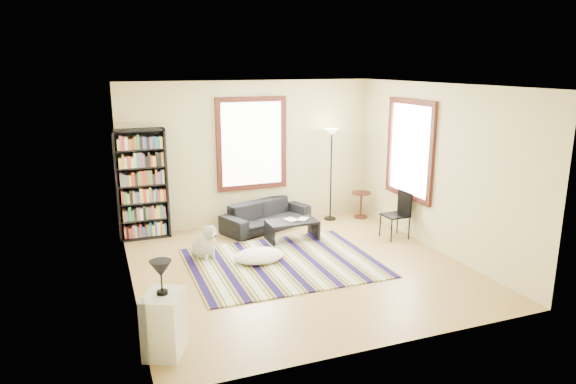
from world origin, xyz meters
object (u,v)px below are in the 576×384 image
object	(u,v)px
bookshelf	(142,185)
white_cabinet	(164,324)
coffee_table	(292,230)
side_table	(361,205)
sofa	(266,215)
dog	(203,241)
floor_lamp	(331,175)
folding_chair	(395,215)
floor_cushion	(259,256)

from	to	relation	value
bookshelf	white_cabinet	size ratio (longest dim) A/B	2.86
coffee_table	side_table	world-z (taller)	side_table
sofa	white_cabinet	bearing A→B (deg)	-143.92
bookshelf	dog	distance (m)	1.74
floor_lamp	folding_chair	distance (m)	1.66
side_table	floor_cushion	bearing A→B (deg)	-149.66
sofa	floor_lamp	xyz separation A→B (m)	(1.41, 0.10, 0.67)
bookshelf	floor_cushion	size ratio (longest dim) A/B	2.45
coffee_table	floor_lamp	world-z (taller)	floor_lamp
floor_lamp	white_cabinet	world-z (taller)	floor_lamp
floor_lamp	coffee_table	bearing A→B (deg)	-142.89
floor_lamp	side_table	distance (m)	0.93
bookshelf	folding_chair	world-z (taller)	bookshelf
white_cabinet	bookshelf	bearing A→B (deg)	112.06
floor_lamp	white_cabinet	distance (m)	5.51
sofa	bookshelf	distance (m)	2.38
bookshelf	sofa	bearing A→B (deg)	-6.84
floor_cushion	side_table	size ratio (longest dim) A/B	1.51
sofa	coffee_table	xyz separation A→B (m)	(0.22, -0.80, -0.08)
floor_cushion	white_cabinet	world-z (taller)	white_cabinet
floor_cushion	side_table	bearing A→B (deg)	30.34
coffee_table	folding_chair	xyz separation A→B (m)	(1.79, -0.57, 0.25)
side_table	dog	size ratio (longest dim) A/B	0.92
coffee_table	dog	bearing A→B (deg)	-169.61
floor_cushion	side_table	world-z (taller)	side_table
sofa	dog	bearing A→B (deg)	-163.96
white_cabinet	dog	world-z (taller)	white_cabinet
white_cabinet	folding_chair	bearing A→B (deg)	53.33
folding_chair	dog	size ratio (longest dim) A/B	1.46
coffee_table	floor_cushion	bearing A→B (deg)	-137.75
coffee_table	white_cabinet	xyz separation A→B (m)	(-2.66, -2.99, 0.17)
sofa	folding_chair	xyz separation A→B (m)	(2.01, -1.37, 0.17)
bookshelf	white_cabinet	bearing A→B (deg)	-92.69
coffee_table	floor_cushion	xyz separation A→B (m)	(-0.89, -0.80, -0.08)
bookshelf	coffee_table	size ratio (longest dim) A/B	2.22
sofa	white_cabinet	distance (m)	4.51
folding_chair	floor_lamp	bearing A→B (deg)	109.50
coffee_table	folding_chair	distance (m)	1.89
floor_cushion	dog	distance (m)	0.96
coffee_table	dog	xyz separation A→B (m)	(-1.68, -0.31, 0.11)
coffee_table	folding_chair	world-z (taller)	folding_chair
bookshelf	dog	size ratio (longest dim) A/B	3.39
sofa	floor_lamp	bearing A→B (deg)	-17.11
bookshelf	floor_lamp	world-z (taller)	bookshelf
folding_chair	dog	distance (m)	3.48
bookshelf	coffee_table	world-z (taller)	bookshelf
folding_chair	dog	world-z (taller)	folding_chair
coffee_table	dog	world-z (taller)	dog
sofa	coffee_table	world-z (taller)	sofa
dog	floor_lamp	bearing A→B (deg)	-0.19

